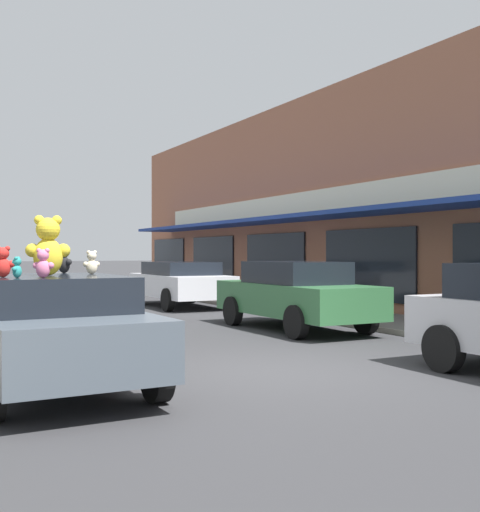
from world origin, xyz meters
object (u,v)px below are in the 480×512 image
plush_art_car (53,328)px  parked_car_far_right (180,282)px  teddy_bear_teal (17,268)px  parked_car_far_center (295,294)px  teddy_bear_giant (48,247)px  teddy_bear_cream (92,263)px  teddy_bear_red (3,262)px  teddy_bear_pink (43,264)px  teddy_bear_black (64,260)px

plush_art_car → parked_car_far_right: (6.10, 10.85, 0.01)m
teddy_bear_teal → parked_car_far_center: teddy_bear_teal is taller
teddy_bear_giant → plush_art_car: bearing=124.3°
teddy_bear_cream → teddy_bear_red: (-1.21, -0.63, 0.02)m
teddy_bear_pink → parked_car_far_center: bearing=-112.1°
teddy_bear_giant → teddy_bear_teal: size_ratio=3.11×
teddy_bear_giant → teddy_bear_cream: (0.62, 0.27, -0.21)m
teddy_bear_black → teddy_bear_red: (-0.97, -1.23, -0.01)m
teddy_bear_black → parked_car_far_center: size_ratio=0.08×
teddy_bear_cream → teddy_bear_black: teddy_bear_black is taller
teddy_bear_black → teddy_bear_pink: 1.76m
plush_art_car → teddy_bear_red: teddy_bear_red is taller
teddy_bear_teal → teddy_bear_giant: bearing=173.7°
teddy_bear_teal → teddy_bear_black: (0.86, 1.55, 0.06)m
plush_art_car → parked_car_far_right: 12.45m
teddy_bear_giant → teddy_bear_teal: bearing=64.0°
teddy_bear_giant → teddy_bear_red: (-0.58, -0.37, -0.19)m
teddy_bear_cream → parked_car_far_right: 11.88m
parked_car_far_right → teddy_bear_cream: bearing=-117.8°
teddy_bear_teal → teddy_bear_pink: size_ratio=0.72×
teddy_bear_red → parked_car_far_right: size_ratio=0.08×
teddy_bear_cream → parked_car_far_right: (5.52, 10.49, -0.80)m
teddy_bear_teal → parked_car_far_right: 13.24m
teddy_bear_cream → teddy_bear_red: bearing=21.3°
teddy_bear_giant → parked_car_far_center: 7.34m
teddy_bear_pink → plush_art_car: bearing=-78.2°
teddy_bear_pink → parked_car_far_center: size_ratio=0.08×
parked_car_far_right → teddy_bear_teal: bearing=-120.0°
teddy_bear_cream → teddy_bear_black: bearing=-74.5°
parked_car_far_right → teddy_bear_black: bearing=-120.2°
teddy_bear_red → parked_car_far_center: bearing=-132.1°
plush_art_car → teddy_bear_cream: teddy_bear_cream is taller
plush_art_car → teddy_bear_cream: 1.06m
plush_art_car → teddy_bear_black: bearing=69.1°
teddy_bear_pink → teddy_bear_giant: bearing=-73.0°
parked_car_far_center → parked_car_far_right: 6.86m
teddy_bear_cream → teddy_bear_teal: bearing=34.7°
plush_art_car → teddy_bear_pink: bearing=-111.0°
teddy_bear_teal → parked_car_far_center: 8.09m
teddy_bear_cream → teddy_bear_red: size_ratio=0.87×
plush_art_car → teddy_bear_teal: teddy_bear_teal is taller
teddy_bear_black → teddy_bear_red: teddy_bear_black is taller
teddy_bear_red → parked_car_far_right: teddy_bear_red is taller
teddy_bear_cream → teddy_bear_red: 1.36m
teddy_bear_red → teddy_bear_pink: bearing=146.7°
plush_art_car → parked_car_far_center: size_ratio=0.90×
teddy_bear_cream → teddy_bear_giant: bearing=16.8°
parked_car_far_right → plush_art_car: bearing=-119.4°
teddy_bear_giant → teddy_bear_black: (0.38, 0.86, -0.18)m
parked_car_far_center → plush_art_car: bearing=-146.8°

